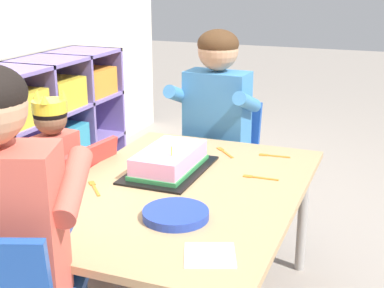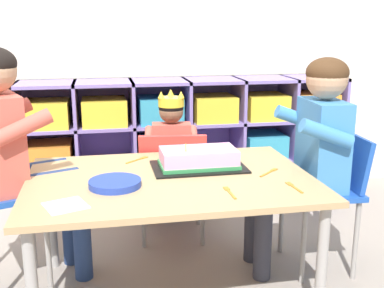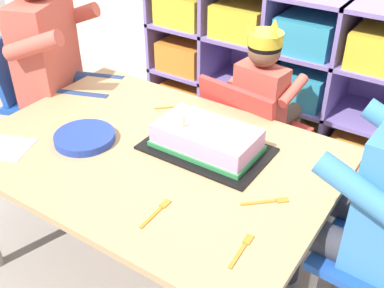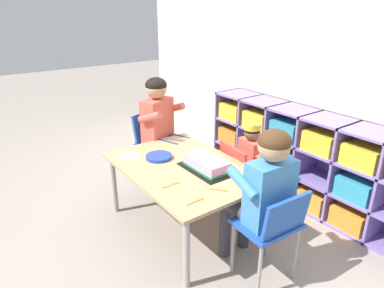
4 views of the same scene
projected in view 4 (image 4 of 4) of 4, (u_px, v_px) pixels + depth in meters
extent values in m
plane|color=gray|center=(184.00, 226.00, 2.81)|extent=(16.00, 16.00, 0.00)
cube|color=beige|center=(309.00, 48.00, 3.05)|extent=(5.08, 0.10, 2.65)
cube|color=#7F6BB2|center=(317.00, 154.00, 3.15)|extent=(2.13, 0.01, 0.83)
cube|color=#7F6BB2|center=(227.00, 127.00, 3.85)|extent=(0.02, 0.36, 0.83)
cube|color=#7F6BB2|center=(249.00, 136.00, 3.59)|extent=(0.02, 0.36, 0.83)
cube|color=#7F6BB2|center=(275.00, 146.00, 3.32)|extent=(0.02, 0.36, 0.83)
cube|color=#7F6BB2|center=(305.00, 158.00, 3.06)|extent=(0.02, 0.36, 0.83)
cube|color=#7F6BB2|center=(342.00, 173.00, 2.80)|extent=(0.02, 0.36, 0.83)
cube|color=#7F6BB2|center=(300.00, 198.00, 3.21)|extent=(2.13, 0.36, 0.02)
cube|color=#7F6BB2|center=(304.00, 172.00, 3.11)|extent=(2.13, 0.36, 0.02)
cube|color=#7F6BB2|center=(307.00, 144.00, 3.01)|extent=(2.13, 0.36, 0.02)
cube|color=#7F6BB2|center=(311.00, 115.00, 2.91)|extent=(2.13, 0.36, 0.02)
cube|color=orange|center=(235.00, 158.00, 3.83)|extent=(0.27, 0.29, 0.16)
cube|color=orange|center=(258.00, 169.00, 3.56)|extent=(0.27, 0.29, 0.16)
cube|color=yellow|center=(285.00, 182.00, 3.30)|extent=(0.27, 0.29, 0.16)
cube|color=orange|center=(316.00, 198.00, 3.04)|extent=(0.27, 0.29, 0.16)
cube|color=orange|center=(354.00, 216.00, 2.77)|extent=(0.27, 0.29, 0.16)
cube|color=orange|center=(236.00, 135.00, 3.73)|extent=(0.27, 0.29, 0.16)
cube|color=teal|center=(288.00, 157.00, 3.20)|extent=(0.27, 0.29, 0.16)
cube|color=teal|center=(360.00, 187.00, 2.67)|extent=(0.27, 0.29, 0.16)
cube|color=yellow|center=(237.00, 111.00, 3.63)|extent=(0.27, 0.29, 0.16)
cube|color=yellow|center=(262.00, 119.00, 3.36)|extent=(0.27, 0.29, 0.16)
cube|color=teal|center=(291.00, 129.00, 3.10)|extent=(0.27, 0.29, 0.16)
cube|color=yellow|center=(325.00, 141.00, 2.83)|extent=(0.27, 0.29, 0.16)
cube|color=yellow|center=(367.00, 155.00, 2.57)|extent=(0.27, 0.29, 0.16)
cube|color=tan|center=(184.00, 168.00, 2.61)|extent=(1.19, 0.82, 0.02)
cylinder|color=#9E9993|center=(114.00, 185.00, 2.92)|extent=(0.04, 0.04, 0.52)
cylinder|color=#9E9993|center=(186.00, 253.00, 2.12)|extent=(0.04, 0.04, 0.52)
cylinder|color=#9E9993|center=(182.00, 164.00, 3.31)|extent=(0.04, 0.04, 0.52)
cylinder|color=#9E9993|center=(266.00, 215.00, 2.50)|extent=(0.04, 0.04, 0.52)
cube|color=red|center=(248.00, 173.00, 2.93)|extent=(0.42, 0.38, 0.03)
cube|color=red|center=(234.00, 162.00, 2.81)|extent=(0.35, 0.10, 0.27)
cylinder|color=gray|center=(271.00, 196.00, 2.93)|extent=(0.02, 0.02, 0.34)
cylinder|color=gray|center=(249.00, 181.00, 3.19)|extent=(0.02, 0.02, 0.34)
cylinder|color=gray|center=(245.00, 204.00, 2.81)|extent=(0.02, 0.02, 0.34)
cylinder|color=gray|center=(223.00, 188.00, 3.07)|extent=(0.02, 0.02, 0.34)
cube|color=#D15647|center=(250.00, 156.00, 2.88)|extent=(0.22, 0.14, 0.29)
sphere|color=brown|center=(252.00, 132.00, 2.80)|extent=(0.13, 0.13, 0.13)
ellipsoid|color=black|center=(252.00, 130.00, 2.79)|extent=(0.14, 0.14, 0.10)
cylinder|color=yellow|center=(252.00, 126.00, 2.78)|extent=(0.14, 0.14, 0.05)
cone|color=yellow|center=(258.00, 120.00, 2.79)|extent=(0.04, 0.04, 0.04)
cone|color=yellow|center=(254.00, 124.00, 2.71)|extent=(0.04, 0.04, 0.04)
cone|color=yellow|center=(246.00, 120.00, 2.79)|extent=(0.04, 0.04, 0.04)
cylinder|color=brown|center=(264.00, 169.00, 2.92)|extent=(0.10, 0.22, 0.07)
cylinder|color=brown|center=(254.00, 164.00, 3.02)|extent=(0.10, 0.22, 0.07)
cylinder|color=brown|center=(271.00, 188.00, 3.04)|extent=(0.06, 0.06, 0.36)
cylinder|color=brown|center=(262.00, 182.00, 3.15)|extent=(0.06, 0.06, 0.36)
cylinder|color=#D15647|center=(264.00, 154.00, 2.77)|extent=(0.07, 0.18, 0.10)
cylinder|color=#D15647|center=(246.00, 143.00, 2.97)|extent=(0.07, 0.18, 0.10)
cube|color=#1E4CA8|center=(158.00, 143.00, 3.27)|extent=(0.42, 0.44, 0.03)
cube|color=#1E4CA8|center=(146.00, 126.00, 3.29)|extent=(0.17, 0.32, 0.26)
cylinder|color=gray|center=(160.00, 174.00, 3.18)|extent=(0.02, 0.02, 0.45)
cylinder|color=gray|center=(179.00, 163.00, 3.40)|extent=(0.02, 0.02, 0.45)
cylinder|color=gray|center=(139.00, 168.00, 3.31)|extent=(0.02, 0.02, 0.45)
cylinder|color=gray|center=(158.00, 157.00, 3.53)|extent=(0.02, 0.02, 0.45)
cube|color=#D15647|center=(157.00, 121.00, 3.19)|extent=(0.25, 0.34, 0.42)
sphere|color=tan|center=(156.00, 88.00, 3.07)|extent=(0.19, 0.19, 0.19)
ellipsoid|color=black|center=(156.00, 85.00, 3.06)|extent=(0.19, 0.19, 0.14)
cylinder|color=navy|center=(165.00, 146.00, 3.11)|extent=(0.32, 0.20, 0.10)
cylinder|color=navy|center=(177.00, 140.00, 3.25)|extent=(0.32, 0.20, 0.10)
cylinder|color=navy|center=(179.00, 176.00, 3.13)|extent=(0.08, 0.08, 0.47)
cylinder|color=navy|center=(190.00, 169.00, 3.27)|extent=(0.08, 0.08, 0.47)
cylinder|color=#D15647|center=(150.00, 117.00, 2.99)|extent=(0.25, 0.15, 0.14)
cylinder|color=#D15647|center=(173.00, 108.00, 3.25)|extent=(0.25, 0.15, 0.14)
cube|color=#1E4CA8|center=(267.00, 223.00, 2.17)|extent=(0.33, 0.39, 0.03)
cube|color=#1E4CA8|center=(286.00, 216.00, 2.00)|extent=(0.08, 0.35, 0.25)
cylinder|color=gray|center=(268.00, 232.00, 2.42)|extent=(0.02, 0.02, 0.39)
cylinder|color=gray|center=(233.00, 248.00, 2.26)|extent=(0.02, 0.02, 0.39)
cylinder|color=gray|center=(296.00, 252.00, 2.22)|extent=(0.02, 0.02, 0.39)
cylinder|color=gray|center=(260.00, 271.00, 2.07)|extent=(0.02, 0.02, 0.39)
cube|color=#3D7FBC|center=(270.00, 193.00, 2.08)|extent=(0.18, 0.31, 0.42)
sphere|color=tan|center=(274.00, 146.00, 1.97)|extent=(0.19, 0.19, 0.19)
ellipsoid|color=#472D19|center=(275.00, 141.00, 1.96)|extent=(0.19, 0.19, 0.14)
cylinder|color=#33333D|center=(261.00, 203.00, 2.31)|extent=(0.31, 0.12, 0.10)
cylinder|color=#33333D|center=(240.00, 211.00, 2.22)|extent=(0.31, 0.12, 0.10)
cylinder|color=#33333D|center=(244.00, 222.00, 2.52)|extent=(0.08, 0.08, 0.41)
cylinder|color=#33333D|center=(225.00, 230.00, 2.43)|extent=(0.08, 0.08, 0.41)
cylinder|color=#3D7FBC|center=(284.00, 169.00, 2.18)|extent=(0.25, 0.08, 0.14)
cylinder|color=#3D7FBC|center=(242.00, 183.00, 2.01)|extent=(0.25, 0.08, 0.14)
cube|color=black|center=(207.00, 169.00, 2.56)|extent=(0.41, 0.26, 0.01)
cube|color=#EF9EC6|center=(207.00, 163.00, 2.54)|extent=(0.33, 0.19, 0.08)
cube|color=#338E4C|center=(207.00, 167.00, 2.55)|extent=(0.35, 0.20, 0.02)
cylinder|color=#EFCC4C|center=(198.00, 155.00, 2.55)|extent=(0.01, 0.01, 0.04)
cylinder|color=#233DA3|center=(159.00, 157.00, 2.73)|extent=(0.21, 0.21, 0.03)
cube|color=white|center=(129.00, 156.00, 2.78)|extent=(0.18, 0.18, 0.00)
cube|color=orange|center=(193.00, 203.00, 2.12)|extent=(0.02, 0.09, 0.00)
cube|color=orange|center=(201.00, 199.00, 2.16)|extent=(0.02, 0.04, 0.00)
cube|color=orange|center=(169.00, 186.00, 2.32)|extent=(0.01, 0.10, 0.00)
cube|color=orange|center=(177.00, 183.00, 2.36)|extent=(0.02, 0.04, 0.00)
cube|color=orange|center=(214.00, 189.00, 2.27)|extent=(0.08, 0.08, 0.00)
cube|color=orange|center=(225.00, 191.00, 2.26)|extent=(0.04, 0.04, 0.00)
cube|color=orange|center=(201.00, 152.00, 2.85)|extent=(0.08, 0.08, 0.00)
cube|color=orange|center=(210.00, 153.00, 2.84)|extent=(0.04, 0.04, 0.00)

